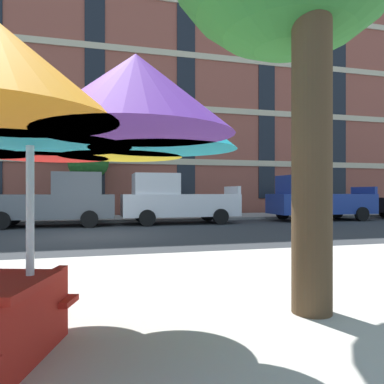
{
  "coord_description": "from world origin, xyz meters",
  "views": [
    {
      "loc": [
        0.19,
        -11.96,
        1.4
      ],
      "look_at": [
        4.12,
        3.2,
        1.4
      ],
      "focal_mm": 33.82,
      "sensor_mm": 36.0,
      "label": 1
    }
  ],
  "objects": [
    {
      "name": "ground_plane",
      "position": [
        0.0,
        0.0,
        0.0
      ],
      "size": [
        120.0,
        120.0,
        0.0
      ],
      "primitive_type": "plane",
      "color": "#2D3033"
    },
    {
      "name": "sidewalk_near_patio",
      "position": [
        0.0,
        -9.0,
        0.06
      ],
      "size": [
        56.0,
        9.0,
        0.12
      ],
      "primitive_type": "cube",
      "color": "#B2ADA3",
      "rests_on": "ground"
    },
    {
      "name": "sidewalk_far",
      "position": [
        0.0,
        6.8,
        0.06
      ],
      "size": [
        56.0,
        3.6,
        0.12
      ],
      "primitive_type": "cube",
      "color": "gray",
      "rests_on": "ground"
    },
    {
      "name": "apartment_building",
      "position": [
        0.0,
        14.99,
        9.6
      ],
      "size": [
        47.3,
        12.08,
        19.2
      ],
      "color": "#934C3D",
      "rests_on": "ground"
    },
    {
      "name": "pickup_gray_midblock",
      "position": [
        -1.49,
        3.7,
        1.03
      ],
      "size": [
        5.1,
        2.12,
        2.2
      ],
      "color": "slate",
      "rests_on": "ground"
    },
    {
      "name": "pickup_white",
      "position": [
        3.46,
        3.7,
        1.03
      ],
      "size": [
        5.1,
        2.12,
        2.2
      ],
      "color": "silver",
      "rests_on": "ground"
    },
    {
      "name": "pickup_blue",
      "position": [
        10.61,
        3.7,
        1.03
      ],
      "size": [
        5.1,
        2.12,
        2.2
      ],
      "color": "navy",
      "rests_on": "ground"
    },
    {
      "name": "street_tree_middle",
      "position": [
        -0.21,
        7.34,
        3.08
      ],
      "size": [
        2.17,
        2.16,
        4.35
      ],
      "color": "#4C3823",
      "rests_on": "ground"
    },
    {
      "name": "patio_umbrella",
      "position": [
        -0.31,
        -9.0,
        2.01
      ],
      "size": [
        3.27,
        3.27,
        2.33
      ],
      "color": "silver",
      "rests_on": "ground"
    }
  ]
}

